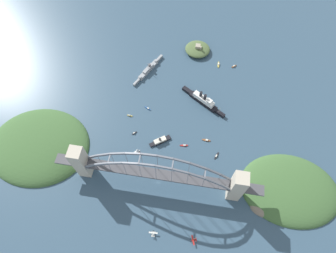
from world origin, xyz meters
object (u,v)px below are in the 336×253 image
small_boat_8 (184,145)px  channel_marker_buoy (139,153)px  small_boat_4 (148,108)px  small_boat_1 (234,66)px  small_boat_2 (218,65)px  small_boat_3 (130,116)px  seaplane_second_in_formation (193,240)px  small_boat_6 (206,140)px  small_boat_0 (216,156)px  ocean_liner (203,100)px  small_boat_5 (137,150)px  small_boat_7 (134,133)px  naval_cruiser (148,69)px  harbor_ferry_steamer (160,141)px  seaplane_taxiing_near_bridge (153,234)px  harbor_arch_bridge (157,174)px  fort_island_mid_harbor (198,49)px

small_boat_8 → channel_marker_buoy: bearing=-160.6°
small_boat_4 → small_boat_1: bearing=39.9°
small_boat_2 → small_boat_4: small_boat_2 is taller
small_boat_8 → small_boat_3: bearing=157.8°
seaplane_second_in_formation → small_boat_6: seaplane_second_in_formation is taller
seaplane_second_in_formation → small_boat_0: size_ratio=0.98×
ocean_liner → seaplane_second_in_formation: bearing=-87.3°
ocean_liner → channel_marker_buoy: (-77.31, -96.61, -4.64)m
ocean_liner → small_boat_5: 124.03m
small_boat_5 → small_boat_7: (-10.53, 26.66, -2.87)m
small_boat_4 → seaplane_second_in_formation: bearing=-62.7°
small_boat_8 → channel_marker_buoy: size_ratio=4.10×
small_boat_1 → channel_marker_buoy: 211.59m
naval_cruiser → harbor_ferry_steamer: bearing=-71.5°
small_boat_0 → seaplane_second_in_formation: bearing=-99.2°
seaplane_taxiing_near_bridge → channel_marker_buoy: bearing=111.1°
small_boat_0 → small_boat_5: small_boat_5 is taller
seaplane_taxiing_near_bridge → small_boat_3: bearing=112.6°
small_boat_7 → seaplane_taxiing_near_bridge: bearing=-68.0°
harbor_arch_bridge → small_boat_2: (61.83, 210.79, -32.17)m
small_boat_7 → seaplane_second_in_formation: bearing=-52.1°
small_boat_3 → small_boat_5: size_ratio=1.04×
seaplane_second_in_formation → channel_marker_buoy: size_ratio=4.05×
harbor_ferry_steamer → seaplane_second_in_formation: bearing=-63.2°
small_boat_0 → small_boat_5: (-107.27, -10.78, 2.98)m
fort_island_mid_harbor → seaplane_second_in_formation: fort_island_mid_harbor is taller
naval_cruiser → seaplane_taxiing_near_bridge: naval_cruiser is taller
fort_island_mid_harbor → small_boat_4: 139.34m
harbor_arch_bridge → naval_cruiser: harbor_arch_bridge is taller
ocean_liner → small_boat_0: 88.44m
small_boat_2 → small_boat_7: 181.23m
small_boat_1 → small_boat_4: small_boat_1 is taller
small_boat_7 → small_boat_4: bearing=76.1°
seaplane_taxiing_near_bridge → fort_island_mid_harbor: bearing=86.4°
seaplane_taxiing_near_bridge → small_boat_7: bearing=112.0°
small_boat_0 → harbor_arch_bridge: bearing=-145.5°
harbor_ferry_steamer → small_boat_8: 33.93m
seaplane_taxiing_near_bridge → small_boat_5: (-41.30, 101.91, 1.66)m
harbor_arch_bridge → small_boat_3: size_ratio=29.59×
naval_cruiser → small_boat_5: bearing=-84.8°
ocean_liner → small_boat_1: size_ratio=8.83×
fort_island_mid_harbor → harbor_arch_bridge: bearing=-96.0°
fort_island_mid_harbor → small_boat_1: bearing=-20.8°
ocean_liner → small_boat_6: bearing=-79.6°
fort_island_mid_harbor → seaplane_taxiing_near_bridge: size_ratio=3.89×
ocean_liner → small_boat_5: ocean_liner is taller
small_boat_4 → small_boat_8: small_boat_4 is taller
harbor_arch_bridge → small_boat_6: (55.90, 70.64, -32.31)m
seaplane_taxiing_near_bridge → seaplane_second_in_formation: seaplane_second_in_formation is taller
small_boat_1 → small_boat_2: (-25.05, -0.34, -0.09)m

